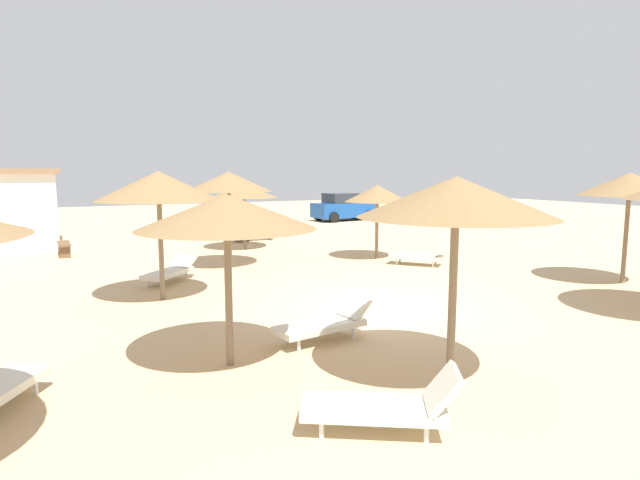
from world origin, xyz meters
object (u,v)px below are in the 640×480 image
Objects in this scene: bench_0 at (259,233)px; beach_cabana at (12,207)px; parasol_8 at (244,191)px; lounger_0 at (171,271)px; parasol_7 at (228,182)px; bench_1 at (64,246)px; lounger_2 at (385,406)px; parasol_1 at (377,194)px; bench_2 at (235,233)px; parasol_5 at (630,185)px; parasol_4 at (227,212)px; parasol_2 at (456,198)px; parked_car at (343,207)px; parasol_0 at (158,186)px; lounger_1 at (420,256)px; lounger_4 at (326,323)px.

bench_0 is 0.40× the size of beach_cabana.
parasol_8 reaches higher than lounger_0.
parasol_7 is 2.03× the size of bench_1.
parasol_7 is 11.47m from lounger_2.
bench_1 is (-9.87, 5.69, -1.95)m from parasol_1.
parasol_1 is at bearing 5.28° from lounger_0.
parasol_5 is at bearing -62.45° from bench_2.
beach_cabana is (-6.55, 8.47, -1.13)m from parasol_7.
bench_1 is 6.92m from bench_2.
parasol_1 is at bearing -7.96° from parasol_7.
bench_2 is (0.38, 2.50, -1.94)m from parasol_8.
parasol_4 is at bearing -76.41° from beach_cabana.
beach_cabana is at bearing 164.47° from bench_2.
parasol_2 reaches higher than lounger_2.
parked_car is at bearing 12.45° from beach_cabana.
parasol_0 reaches higher than bench_0.
parasol_8 reaches higher than parked_car.
lounger_1 is at bearing -110.20° from parked_car.
parasol_2 is 1.55× the size of lounger_4.
parasol_0 is at bearing -129.09° from parasol_7.
parasol_1 is 10.82m from parasol_2.
parasol_4 is 8.59m from parasol_7.
parasol_5 reaches higher than lounger_1.
parasol_0 is 2.01× the size of bench_2.
parasol_8 is (-7.30, 10.77, -0.43)m from parasol_5.
bench_2 is (-0.99, 0.31, 0.00)m from bench_0.
parasol_4 is 15.14m from bench_2.
parked_car reaches higher than bench_1.
parasol_1 is at bearing 57.45° from lounger_2.
parked_car is (12.67, 23.49, 0.50)m from lounger_2.
beach_cabana is at bearing -167.55° from parked_car.
parasol_5 is 18.51m from bench_1.
parasol_7 is at bearing -52.27° from beach_cabana.
bench_0 is 10.46m from parked_car.
parasol_8 is at bearing -137.05° from parked_car.
parked_car is (5.46, 14.84, 0.51)m from lounger_1.
lounger_0 is 0.94× the size of lounger_4.
lounger_2 is at bearing -105.21° from bench_0.
lounger_2 is (-1.51, -11.11, -2.42)m from parasol_7.
parasol_5 reaches higher than parasol_1.
beach_cabana is at bearing 109.65° from parasol_2.
parasol_7 reaches higher than lounger_4.
parasol_2 is at bearing -96.69° from bench_2.
parasol_2 is 9.53m from lounger_0.
parasol_7 is at bearing 90.88° from parasol_2.
bench_0 is (-5.93, 12.95, -2.37)m from parasol_5.
parasol_1 is 0.86× the size of parasol_2.
parasol_0 is 12.33m from parasol_5.
parasol_5 is 11.52m from parasol_7.
lounger_0 is 8.85m from bench_0.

